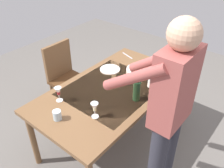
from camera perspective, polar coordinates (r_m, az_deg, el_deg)
The scene contains 14 objects.
ground_plane at distance 2.94m, azimuth 0.00°, elevation -12.63°, with size 6.00×6.00×0.00m, color #66605B.
dining_table at distance 2.49m, azimuth 0.00°, elevation -2.23°, with size 1.67×0.92×0.73m.
chair_near at distance 3.12m, azimuth -11.22°, elevation 2.38°, with size 0.40×0.40×0.91m.
person_server at distance 1.86m, azimuth 13.19°, elevation -6.15°, with size 0.42×0.61×1.69m.
wine_bottle at distance 2.25m, azimuth 5.83°, elevation -1.47°, with size 0.07×0.07×0.30m.
wine_glass_left at distance 2.28m, azimuth -12.64°, elevation -1.81°, with size 0.07×0.07×0.15m.
wine_glass_right at distance 2.05m, azimuth -4.15°, elevation -5.60°, with size 0.07×0.07×0.15m.
water_cup_near_left at distance 2.48m, azimuth 9.28°, elevation 0.46°, with size 0.07×0.07×0.11m, color silver.
water_cup_near_right at distance 2.12m, azimuth -12.89°, elevation -7.21°, with size 0.07×0.07×0.09m, color silver.
water_cup_far_left at distance 2.64m, azimuth 12.27°, elevation 2.06°, with size 0.07×0.07×0.09m, color silver.
serving_bowl_pasta at distance 2.69m, azimuth 6.61°, elevation 3.15°, with size 0.30×0.30×0.07m.
dinner_plate_near at distance 2.76m, azimuth -0.48°, elevation 3.51°, with size 0.23×0.23×0.01m, color silver.
table_knife at distance 3.06m, azimuth 3.68°, elevation 6.75°, with size 0.01×0.20×0.01m, color silver.
table_fork at distance 2.94m, azimuth 8.61°, elevation 5.11°, with size 0.01×0.18×0.01m, color silver.
Camera 1 is at (1.55, 1.27, 2.15)m, focal length 38.48 mm.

